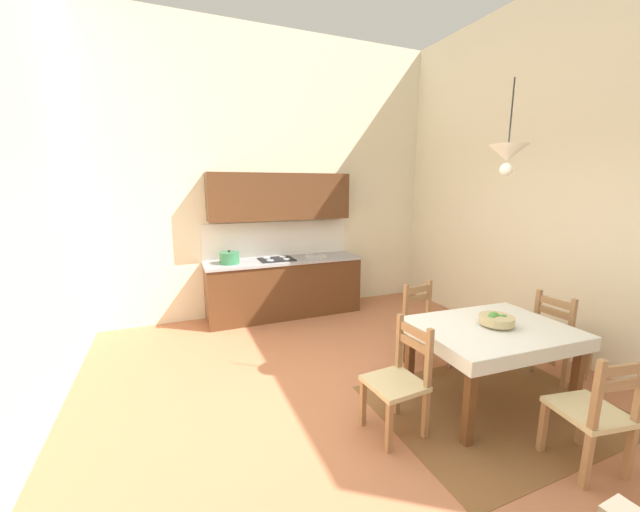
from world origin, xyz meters
TOP-DOWN VIEW (x-y plane):
  - ground_plane at (0.00, 0.00)m, footprint 5.84×6.37m
  - wall_back at (0.00, 2.94)m, footprint 5.84×0.12m
  - wall_right at (2.68, 0.00)m, footprint 0.12×6.37m
  - area_rug at (1.06, -0.54)m, footprint 2.10×1.60m
  - kitchen_cabinetry at (0.01, 2.61)m, footprint 2.40×0.63m
  - dining_table at (1.06, -0.44)m, footprint 1.41×1.08m
  - dining_chair_window_side at (2.12, -0.37)m, footprint 0.43×0.43m
  - dining_chair_tv_side at (0.06, -0.45)m, footprint 0.45×0.45m
  - dining_chair_kitchen_side at (1.01, 0.42)m, footprint 0.47×0.47m
  - dining_chair_camera_side at (1.07, -1.33)m, footprint 0.49×0.49m
  - fruit_bowl at (1.10, -0.44)m, footprint 0.30×0.30m
  - pendant_lamp at (1.17, -0.33)m, footprint 0.32×0.32m

SIDE VIEW (x-z plane):
  - ground_plane at x=0.00m, z-range -0.10..0.00m
  - area_rug at x=1.06m, z-range 0.00..0.01m
  - dining_chair_window_side at x=2.12m, z-range -0.02..0.91m
  - dining_chair_tv_side at x=0.06m, z-range -0.02..0.91m
  - dining_chair_kitchen_side at x=1.01m, z-range -0.02..0.91m
  - dining_chair_camera_side at x=1.07m, z-range -0.02..0.91m
  - dining_table at x=1.06m, z-range 0.25..1.01m
  - fruit_bowl at x=1.10m, z-range 0.75..0.87m
  - kitchen_cabinetry at x=0.01m, z-range -0.24..1.96m
  - wall_back at x=0.00m, z-range 0.00..4.30m
  - wall_right at x=2.68m, z-range 0.00..4.30m
  - pendant_lamp at x=1.17m, z-range 1.87..2.68m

